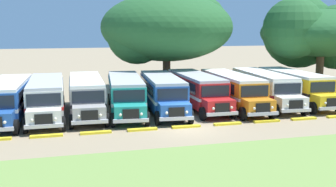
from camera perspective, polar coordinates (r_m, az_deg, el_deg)
The scene contains 20 objects.
ground_plane at distance 27.23m, azimuth 2.79°, elevation -5.03°, with size 220.00×220.00×0.00m, color #937F60.
foreground_grass_strip at distance 20.00m, azimuth 10.04°, elevation -10.58°, with size 80.00×8.60×0.01m, color olive.
parked_bus_slot_0 at distance 32.07m, azimuth -21.83°, elevation -0.61°, with size 3.09×10.89×2.82m.
parked_bus_slot_1 at distance 31.98m, azimuth -16.95°, elevation -0.36°, with size 2.70×10.84×2.82m.
parked_bus_slot_2 at distance 32.38m, azimuth -11.55°, elevation -0.02°, with size 2.95×10.87×2.82m.
parked_bus_slot_3 at distance 32.36m, azimuth -6.07°, elevation 0.11°, with size 3.59×10.98×2.82m.
parked_bus_slot_4 at distance 32.78m, azimuth -0.79°, elevation 0.28°, with size 3.42×10.95×2.82m.
parked_bus_slot_5 at distance 34.26m, azimuth 4.09°, elevation 0.66°, with size 2.69×10.84×2.82m.
parked_bus_slot_6 at distance 34.64m, azimuth 9.12°, elevation 0.66°, with size 2.89×10.86×2.82m.
parked_bus_slot_7 at distance 36.45m, azimuth 13.54°, elevation 0.95°, with size 3.37×10.94×2.82m.
parked_bus_slot_8 at distance 38.02m, azimuth 17.52°, elevation 1.12°, with size 2.97×10.88×2.82m.
curb_wheelstop_1 at distance 26.28m, azimuth -16.92°, elevation -5.80°, with size 2.00×0.36×0.15m, color yellow.
curb_wheelstop_2 at distance 26.34m, azimuth -10.23°, elevation -5.50°, with size 2.00×0.36×0.15m, color yellow.
curb_wheelstop_3 at distance 26.74m, azimuth -3.67°, elevation -5.14°, with size 2.00×0.36×0.15m, color yellow.
curb_wheelstop_4 at distance 27.48m, azimuth 2.60°, elevation -4.73°, with size 2.00×0.36×0.15m, color yellow.
curb_wheelstop_5 at distance 28.53m, azimuth 8.48°, elevation -4.29°, with size 2.00×0.36×0.15m, color yellow.
curb_wheelstop_6 at distance 29.86m, azimuth 13.88°, elevation -3.85°, with size 2.00×0.36×0.15m, color yellow.
curb_wheelstop_7 at distance 31.43m, azimuth 18.77°, elevation -3.42°, with size 2.00×0.36×0.15m, color yellow.
broad_shade_tree at distance 42.32m, azimuth -0.26°, elevation 9.42°, with size 13.97×13.97×10.28m.
secondary_tree at distance 47.69m, azimuth 20.21°, elevation 8.08°, with size 14.15×15.01×10.44m.
Camera 1 is at (-8.10, -25.09, 6.80)m, focal length 42.78 mm.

